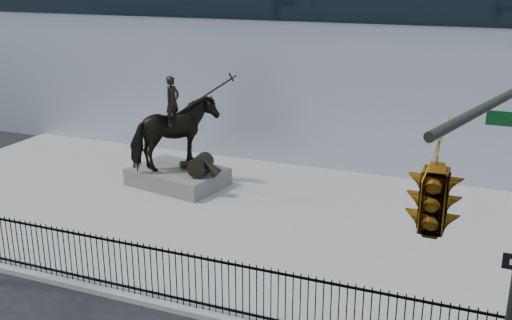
% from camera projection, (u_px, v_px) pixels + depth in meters
% --- Properties ---
extents(plaza, '(30.00, 12.00, 0.15)m').
position_uv_depth(plaza, '(277.00, 224.00, 19.99)').
color(plaza, gray).
rests_on(plaza, ground).
extents(building, '(44.00, 14.00, 9.00)m').
position_uv_depth(building, '(367.00, 46.00, 30.11)').
color(building, '#B0B7C0').
rests_on(building, ground).
extents(picket_fence, '(22.10, 0.10, 1.50)m').
position_uv_depth(picket_fence, '(196.00, 281.00, 14.67)').
color(picket_fence, black).
rests_on(picket_fence, plaza).
extents(statue_plinth, '(3.87, 2.99, 0.65)m').
position_uv_depth(statue_plinth, '(178.00, 177.00, 23.30)').
color(statue_plinth, '#605C58').
rests_on(statue_plinth, plaza).
extents(equestrian_statue, '(4.41, 3.14, 3.79)m').
position_uv_depth(equestrian_statue, '(177.00, 135.00, 22.74)').
color(equestrian_statue, black).
rests_on(equestrian_statue, statue_plinth).
extents(traffic_signal_right, '(2.17, 6.86, 7.00)m').
position_uv_depth(traffic_signal_right, '(494.00, 223.00, 8.27)').
color(traffic_signal_right, black).
rests_on(traffic_signal_right, ground).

